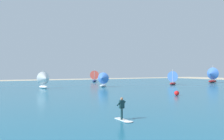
# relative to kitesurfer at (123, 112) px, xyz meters

# --- Properties ---
(ocean) EXTENTS (160.00, 90.00, 0.10)m
(ocean) POSITION_rel_kitesurfer_xyz_m (0.43, 33.72, -0.65)
(ocean) COLOR #236B89
(ocean) RESTS_ON ground
(kitesurfer) EXTENTS (0.71, 1.96, 1.67)m
(kitesurfer) POSITION_rel_kitesurfer_xyz_m (0.00, 0.00, 0.00)
(kitesurfer) COLOR white
(kitesurfer) RESTS_ON ocean
(sailboat_near_shore) EXTENTS (3.70, 3.88, 4.32)m
(sailboat_near_shore) POSITION_rel_kitesurfer_xyz_m (24.89, 57.50, 1.38)
(sailboat_near_shore) COLOR navy
(sailboat_near_shore) RESTS_ON ocean
(sailboat_anchored_offshore) EXTENTS (4.74, 4.11, 5.37)m
(sailboat_anchored_offshore) POSITION_rel_kitesurfer_xyz_m (53.92, 33.75, 1.86)
(sailboat_anchored_offshore) COLOR maroon
(sailboat_anchored_offshore) RESTS_ON ocean
(sailboat_trailing) EXTENTS (3.03, 3.49, 3.96)m
(sailboat_trailing) POSITION_rel_kitesurfer_xyz_m (2.57, 34.93, 1.21)
(sailboat_trailing) COLOR white
(sailboat_trailing) RESTS_ON ocean
(sailboat_center_horizon) EXTENTS (3.63, 3.25, 4.08)m
(sailboat_center_horizon) POSITION_rel_kitesurfer_xyz_m (36.00, 31.83, 1.26)
(sailboat_center_horizon) COLOR maroon
(sailboat_center_horizon) RESTS_ON ocean
(sailboat_far_left) EXTENTS (3.31, 3.28, 3.73)m
(sailboat_far_left) POSITION_rel_kitesurfer_xyz_m (15.23, 33.01, 1.11)
(sailboat_far_left) COLOR white
(sailboat_far_left) RESTS_ON ocean
(marker_buoy) EXTENTS (0.72, 0.72, 0.72)m
(marker_buoy) POSITION_rel_kitesurfer_xyz_m (16.29, 10.91, -0.24)
(marker_buoy) COLOR red
(marker_buoy) RESTS_ON ocean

